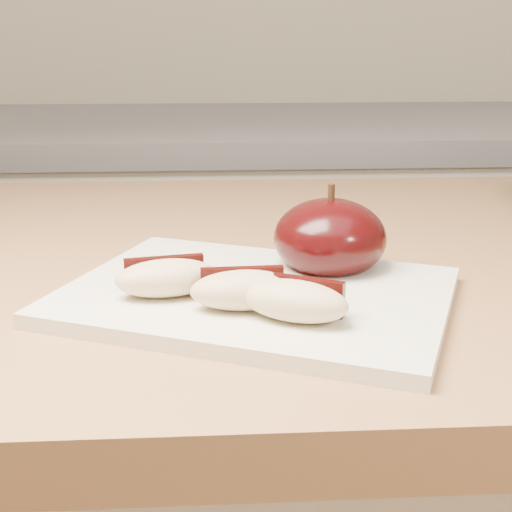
{
  "coord_description": "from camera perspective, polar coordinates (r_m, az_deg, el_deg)",
  "views": [
    {
      "loc": [
        -0.09,
        -0.13,
        1.09
      ],
      "look_at": [
        -0.06,
        0.36,
        0.94
      ],
      "focal_mm": 50.0,
      "sensor_mm": 36.0,
      "label": 1
    }
  ],
  "objects": [
    {
      "name": "apple_wedge_b",
      "position": [
        0.48,
        -0.98,
        -2.68
      ],
      "size": [
        0.07,
        0.04,
        0.03
      ],
      "rotation": [
        0.0,
        0.0,
        0.04
      ],
      "color": "#D0B284",
      "rests_on": "cutting_board"
    },
    {
      "name": "cutting_board",
      "position": [
        0.52,
        -0.0,
        -3.21
      ],
      "size": [
        0.33,
        0.29,
        0.01
      ],
      "primitive_type": "cube",
      "rotation": [
        0.0,
        0.0,
        -0.4
      ],
      "color": "silver",
      "rests_on": "island_counter"
    },
    {
      "name": "apple_wedge_c",
      "position": [
        0.46,
        3.15,
        -3.53
      ],
      "size": [
        0.08,
        0.06,
        0.03
      ],
      "rotation": [
        0.0,
        0.0,
        -0.47
      ],
      "color": "#D0B284",
      "rests_on": "cutting_board"
    },
    {
      "name": "apple_wedge_a",
      "position": [
        0.51,
        -7.17,
        -1.7
      ],
      "size": [
        0.08,
        0.05,
        0.03
      ],
      "rotation": [
        0.0,
        0.0,
        0.18
      ],
      "color": "#D0B284",
      "rests_on": "cutting_board"
    },
    {
      "name": "back_cabinet",
      "position": [
        1.47,
        0.41,
        -7.57
      ],
      "size": [
        2.4,
        0.62,
        0.94
      ],
      "color": "silver",
      "rests_on": "ground"
    },
    {
      "name": "apple_half",
      "position": [
        0.57,
        5.93,
        1.43
      ],
      "size": [
        0.11,
        0.11,
        0.07
      ],
      "rotation": [
        0.0,
        0.0,
        0.32
      ],
      "color": "black",
      "rests_on": "cutting_board"
    }
  ]
}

